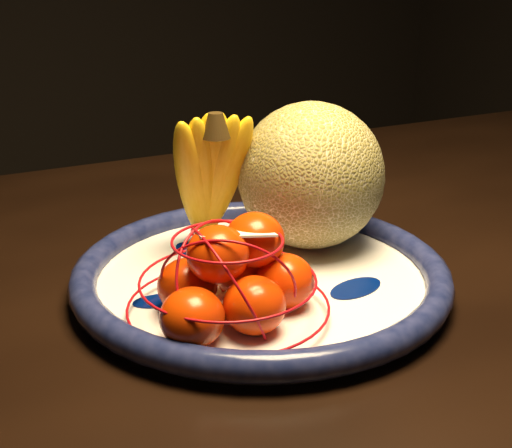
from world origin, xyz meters
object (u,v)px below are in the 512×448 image
banana_bunch (209,173)px  mandarin_bag (233,280)px  dining_table (369,273)px  cantaloupe (311,176)px  fruit_bowl (261,275)px

banana_bunch → mandarin_bag: bearing=-98.3°
dining_table → cantaloupe: (-0.14, -0.05, 0.18)m
fruit_bowl → banana_bunch: size_ratio=2.24×
dining_table → banana_bunch: bearing=-175.2°
dining_table → mandarin_bag: size_ratio=7.70×
fruit_bowl → banana_bunch: (-0.01, 0.09, 0.09)m
dining_table → mandarin_bag: 0.36m
cantaloupe → fruit_bowl: bearing=-154.1°
dining_table → fruit_bowl: size_ratio=3.82×
fruit_bowl → cantaloupe: bearing=25.9°
cantaloupe → banana_bunch: bearing=154.4°
cantaloupe → banana_bunch: banana_bunch is taller
fruit_bowl → mandarin_bag: 0.10m
dining_table → cantaloupe: 0.23m
fruit_bowl → cantaloupe: size_ratio=2.38×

